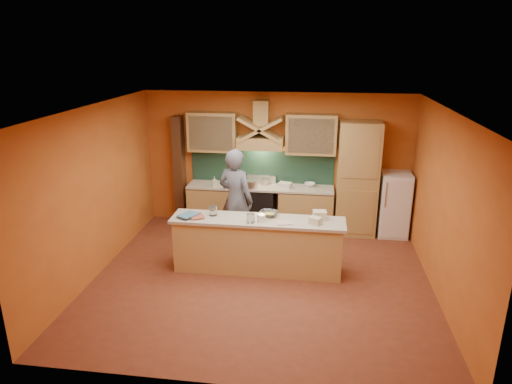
# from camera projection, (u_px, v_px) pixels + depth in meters

# --- Properties ---
(floor) EXTENTS (5.50, 5.00, 0.01)m
(floor) POSITION_uv_depth(u_px,v_px,m) (261.00, 279.00, 7.57)
(floor) COLOR brown
(floor) RESTS_ON ground
(ceiling) EXTENTS (5.50, 5.00, 0.01)m
(ceiling) POSITION_uv_depth(u_px,v_px,m) (262.00, 109.00, 6.69)
(ceiling) COLOR white
(ceiling) RESTS_ON wall_back
(wall_back) EXTENTS (5.50, 0.02, 2.80)m
(wall_back) POSITION_uv_depth(u_px,v_px,m) (276.00, 160.00, 9.48)
(wall_back) COLOR #C16325
(wall_back) RESTS_ON floor
(wall_front) EXTENTS (5.50, 0.02, 2.80)m
(wall_front) POSITION_uv_depth(u_px,v_px,m) (232.00, 277.00, 4.78)
(wall_front) COLOR #C16325
(wall_front) RESTS_ON floor
(wall_left) EXTENTS (0.02, 5.00, 2.80)m
(wall_left) POSITION_uv_depth(u_px,v_px,m) (96.00, 192.00, 7.49)
(wall_left) COLOR #C16325
(wall_left) RESTS_ON floor
(wall_right) EXTENTS (0.02, 5.00, 2.80)m
(wall_right) POSITION_uv_depth(u_px,v_px,m) (445.00, 208.00, 6.77)
(wall_right) COLOR #C16325
(wall_right) RESTS_ON floor
(base_cabinet_left) EXTENTS (1.10, 0.60, 0.86)m
(base_cabinet_left) POSITION_uv_depth(u_px,v_px,m) (216.00, 206.00, 9.67)
(base_cabinet_left) COLOR tan
(base_cabinet_left) RESTS_ON floor
(base_cabinet_right) EXTENTS (1.10, 0.60, 0.86)m
(base_cabinet_right) POSITION_uv_depth(u_px,v_px,m) (306.00, 210.00, 9.42)
(base_cabinet_right) COLOR tan
(base_cabinet_right) RESTS_ON floor
(counter_top) EXTENTS (3.00, 0.62, 0.04)m
(counter_top) POSITION_uv_depth(u_px,v_px,m) (260.00, 187.00, 9.40)
(counter_top) COLOR beige
(counter_top) RESTS_ON base_cabinet_left
(stove) EXTENTS (0.60, 0.58, 0.90)m
(stove) POSITION_uv_depth(u_px,v_px,m) (260.00, 207.00, 9.54)
(stove) COLOR black
(stove) RESTS_ON floor
(backsplash) EXTENTS (3.00, 0.03, 0.70)m
(backsplash) POSITION_uv_depth(u_px,v_px,m) (262.00, 167.00, 9.55)
(backsplash) COLOR #173227
(backsplash) RESTS_ON wall_back
(range_hood) EXTENTS (0.92, 0.50, 0.24)m
(range_hood) POSITION_uv_depth(u_px,v_px,m) (261.00, 143.00, 9.15)
(range_hood) COLOR tan
(range_hood) RESTS_ON wall_back
(hood_chimney) EXTENTS (0.30, 0.30, 0.50)m
(hood_chimney) POSITION_uv_depth(u_px,v_px,m) (261.00, 113.00, 9.07)
(hood_chimney) COLOR tan
(hood_chimney) RESTS_ON wall_back
(upper_cabinet_left) EXTENTS (1.00, 0.35, 0.80)m
(upper_cabinet_left) POSITION_uv_depth(u_px,v_px,m) (213.00, 132.00, 9.30)
(upper_cabinet_left) COLOR tan
(upper_cabinet_left) RESTS_ON wall_back
(upper_cabinet_right) EXTENTS (1.00, 0.35, 0.80)m
(upper_cabinet_right) POSITION_uv_depth(u_px,v_px,m) (311.00, 134.00, 9.04)
(upper_cabinet_right) COLOR tan
(upper_cabinet_right) RESTS_ON wall_back
(pantry_column) EXTENTS (0.80, 0.60, 2.30)m
(pantry_column) POSITION_uv_depth(u_px,v_px,m) (357.00, 179.00, 9.07)
(pantry_column) COLOR tan
(pantry_column) RESTS_ON floor
(fridge) EXTENTS (0.58, 0.60, 1.30)m
(fridge) POSITION_uv_depth(u_px,v_px,m) (394.00, 204.00, 9.12)
(fridge) COLOR white
(fridge) RESTS_ON floor
(trim_column_left) EXTENTS (0.20, 0.30, 2.30)m
(trim_column_left) POSITION_uv_depth(u_px,v_px,m) (180.00, 170.00, 9.68)
(trim_column_left) COLOR #472816
(trim_column_left) RESTS_ON floor
(island_body) EXTENTS (2.80, 0.55, 0.88)m
(island_body) POSITION_uv_depth(u_px,v_px,m) (258.00, 247.00, 7.73)
(island_body) COLOR tan
(island_body) RESTS_ON floor
(island_top) EXTENTS (2.90, 0.62, 0.05)m
(island_top) POSITION_uv_depth(u_px,v_px,m) (258.00, 220.00, 7.58)
(island_top) COLOR beige
(island_top) RESTS_ON island_body
(person) EXTENTS (0.83, 0.69, 1.93)m
(person) POSITION_uv_depth(u_px,v_px,m) (236.00, 200.00, 8.42)
(person) COLOR slate
(person) RESTS_ON floor
(pot_large) EXTENTS (0.34, 0.34, 0.16)m
(pot_large) POSITION_uv_depth(u_px,v_px,m) (252.00, 185.00, 9.25)
(pot_large) COLOR #AFB0B6
(pot_large) RESTS_ON stove
(pot_small) EXTENTS (0.21, 0.21, 0.15)m
(pot_small) POSITION_uv_depth(u_px,v_px,m) (265.00, 182.00, 9.49)
(pot_small) COLOR #BBBCC2
(pot_small) RESTS_ON stove
(soap_bottle_a) EXTENTS (0.12, 0.13, 0.21)m
(soap_bottle_a) POSITION_uv_depth(u_px,v_px,m) (214.00, 182.00, 9.33)
(soap_bottle_a) COLOR beige
(soap_bottle_a) RESTS_ON counter_top
(soap_bottle_b) EXTENTS (0.11, 0.11, 0.22)m
(soap_bottle_b) POSITION_uv_depth(u_px,v_px,m) (225.00, 183.00, 9.20)
(soap_bottle_b) COLOR #375899
(soap_bottle_b) RESTS_ON counter_top
(bowl_back) EXTENTS (0.23, 0.23, 0.07)m
(bowl_back) POSITION_uv_depth(u_px,v_px,m) (310.00, 185.00, 9.37)
(bowl_back) COLOR silver
(bowl_back) RESTS_ON counter_top
(dish_rack) EXTENTS (0.30, 0.26, 0.09)m
(dish_rack) POSITION_uv_depth(u_px,v_px,m) (285.00, 185.00, 9.30)
(dish_rack) COLOR silver
(dish_rack) RESTS_ON counter_top
(book_lower) EXTENTS (0.34, 0.37, 0.03)m
(book_lower) POSITION_uv_depth(u_px,v_px,m) (190.00, 217.00, 7.61)
(book_lower) COLOR #A3503A
(book_lower) RESTS_ON island_top
(book_upper) EXTENTS (0.37, 0.41, 0.03)m
(book_upper) POSITION_uv_depth(u_px,v_px,m) (183.00, 213.00, 7.71)
(book_upper) COLOR teal
(book_upper) RESTS_ON island_top
(jar_large) EXTENTS (0.17, 0.17, 0.16)m
(jar_large) POSITION_uv_depth(u_px,v_px,m) (213.00, 211.00, 7.70)
(jar_large) COLOR white
(jar_large) RESTS_ON island_top
(jar_small) EXTENTS (0.15, 0.15, 0.15)m
(jar_small) POSITION_uv_depth(u_px,v_px,m) (251.00, 218.00, 7.41)
(jar_small) COLOR silver
(jar_small) RESTS_ON island_top
(kitchen_scale) EXTENTS (0.16, 0.16, 0.10)m
(kitchen_scale) POSITION_uv_depth(u_px,v_px,m) (261.00, 218.00, 7.45)
(kitchen_scale) COLOR white
(kitchen_scale) RESTS_ON island_top
(mixing_bowl) EXTENTS (0.36, 0.36, 0.08)m
(mixing_bowl) POSITION_uv_depth(u_px,v_px,m) (269.00, 214.00, 7.70)
(mixing_bowl) COLOR silver
(mixing_bowl) RESTS_ON island_top
(cloth) EXTENTS (0.29, 0.25, 0.02)m
(cloth) POSITION_uv_depth(u_px,v_px,m) (284.00, 223.00, 7.39)
(cloth) COLOR beige
(cloth) RESTS_ON island_top
(grocery_bag_a) EXTENTS (0.24, 0.20, 0.14)m
(grocery_bag_a) POSITION_uv_depth(u_px,v_px,m) (320.00, 215.00, 7.54)
(grocery_bag_a) COLOR beige
(grocery_bag_a) RESTS_ON island_top
(grocery_bag_b) EXTENTS (0.23, 0.22, 0.11)m
(grocery_bag_b) POSITION_uv_depth(u_px,v_px,m) (315.00, 221.00, 7.35)
(grocery_bag_b) COLOR beige
(grocery_bag_b) RESTS_ON island_top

